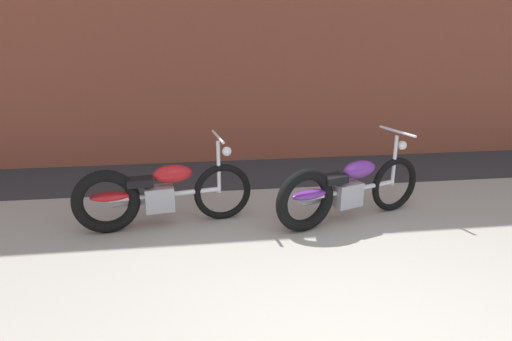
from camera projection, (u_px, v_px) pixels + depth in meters
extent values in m
cube|color=#9E998E|center=(310.00, 246.00, 4.66)|extent=(36.00, 3.50, 0.01)
torus|color=black|center=(223.00, 192.00, 5.23)|extent=(0.68, 0.19, 0.68)
torus|color=black|center=(106.00, 202.00, 4.87)|extent=(0.74, 0.24, 0.73)
cylinder|color=silver|center=(166.00, 194.00, 5.04)|extent=(1.23, 0.25, 0.06)
cube|color=#99999E|center=(159.00, 198.00, 5.03)|extent=(0.35, 0.27, 0.28)
ellipsoid|color=red|center=(172.00, 174.00, 4.99)|extent=(0.46, 0.26, 0.20)
ellipsoid|color=red|center=(111.00, 196.00, 4.86)|extent=(0.46, 0.25, 0.10)
cube|color=black|center=(140.00, 182.00, 4.91)|extent=(0.31, 0.24, 0.08)
cylinder|color=silver|center=(219.00, 167.00, 5.12)|extent=(0.05, 0.05, 0.62)
cylinder|color=silver|center=(218.00, 137.00, 5.01)|extent=(0.12, 0.58, 0.03)
sphere|color=white|center=(227.00, 151.00, 5.09)|extent=(0.11, 0.11, 0.11)
cylinder|color=silver|center=(138.00, 203.00, 5.13)|extent=(0.55, 0.15, 0.06)
torus|color=black|center=(394.00, 184.00, 5.47)|extent=(0.67, 0.30, 0.68)
torus|color=black|center=(305.00, 200.00, 4.91)|extent=(0.73, 0.36, 0.73)
cylinder|color=silver|center=(352.00, 190.00, 5.18)|extent=(1.18, 0.46, 0.06)
cube|color=#99999E|center=(347.00, 194.00, 5.16)|extent=(0.37, 0.31, 0.28)
ellipsoid|color=#6B2D93|center=(359.00, 169.00, 5.14)|extent=(0.48, 0.33, 0.20)
ellipsoid|color=#6B2D93|center=(309.00, 195.00, 4.91)|extent=(0.47, 0.32, 0.10)
cube|color=black|center=(334.00, 179.00, 5.01)|extent=(0.33, 0.28, 0.08)
cylinder|color=silver|center=(394.00, 161.00, 5.36)|extent=(0.06, 0.06, 0.62)
cylinder|color=silver|center=(397.00, 131.00, 5.25)|extent=(0.22, 0.56, 0.03)
sphere|color=white|center=(402.00, 145.00, 5.35)|extent=(0.11, 0.11, 0.11)
cylinder|color=silver|center=(322.00, 200.00, 5.21)|extent=(0.54, 0.24, 0.06)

